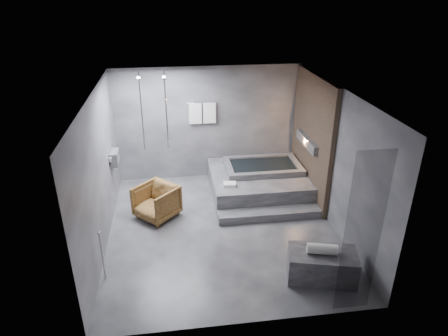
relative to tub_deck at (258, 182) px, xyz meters
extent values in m
plane|color=#323234|center=(-1.05, -1.45, -0.25)|extent=(5.00, 5.00, 0.00)
cube|color=#535356|center=(-1.05, -1.45, 2.55)|extent=(4.50, 5.00, 0.04)
cube|color=#3D3D42|center=(-1.05, 1.05, 1.15)|extent=(4.50, 0.04, 2.80)
cube|color=#3D3D42|center=(-1.05, -3.95, 1.15)|extent=(4.50, 0.04, 2.80)
cube|color=#3D3D42|center=(-3.30, -1.45, 1.15)|extent=(0.04, 5.00, 2.80)
cube|color=#3D3D42|center=(1.20, -1.45, 1.15)|extent=(0.04, 5.00, 2.80)
cube|color=#82654C|center=(1.14, -0.20, 1.15)|extent=(0.10, 2.40, 2.78)
cube|color=#FF9938|center=(1.06, -0.20, 1.05)|extent=(0.14, 1.20, 0.20)
cube|color=gray|center=(-3.21, -0.05, 0.85)|extent=(0.16, 0.42, 0.30)
imported|color=beige|center=(-3.20, -0.15, 0.80)|extent=(0.08, 0.08, 0.21)
imported|color=beige|center=(-3.20, 0.05, 0.78)|extent=(0.07, 0.07, 0.15)
cylinder|color=silver|center=(-2.05, 0.60, 1.65)|extent=(0.04, 0.04, 1.80)
cylinder|color=silver|center=(-2.60, 0.60, 1.65)|extent=(0.04, 0.04, 1.80)
cylinder|color=silver|center=(-1.20, 0.99, 1.70)|extent=(0.75, 0.02, 0.02)
cube|color=white|center=(-1.37, 0.97, 1.45)|extent=(0.30, 0.06, 0.50)
cube|color=white|center=(-1.03, 0.97, 1.45)|extent=(0.30, 0.06, 0.50)
cylinder|color=silver|center=(-3.20, -2.65, 0.20)|extent=(0.04, 0.04, 0.90)
cube|color=black|center=(0.60, -3.90, 1.10)|extent=(0.55, 0.01, 2.60)
cube|color=#37373A|center=(0.00, 0.00, 0.00)|extent=(2.20, 2.00, 0.50)
cube|color=#37373A|center=(0.00, -1.18, -0.16)|extent=(2.20, 0.36, 0.18)
cube|color=#2E2D30|center=(0.42, -3.13, 0.00)|extent=(1.24, 0.87, 0.50)
imported|color=#452A11|center=(-2.35, -0.80, 0.11)|extent=(1.10, 1.10, 0.72)
cylinder|color=white|center=(0.38, -3.14, 0.34)|extent=(0.52, 0.30, 0.18)
cube|color=white|center=(-0.76, -0.56, 0.29)|extent=(0.29, 0.22, 0.07)
camera|label=1|loc=(-1.94, -8.22, 4.31)|focal=32.00mm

